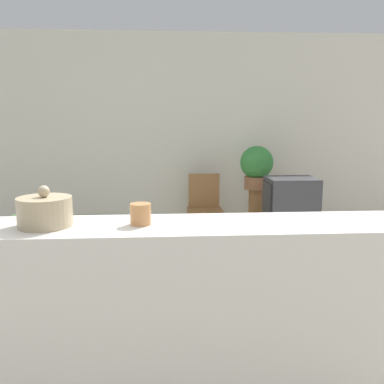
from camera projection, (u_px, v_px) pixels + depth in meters
name	position (u px, v px, depth m)	size (l,w,h in m)	color
ground_plane	(163.00, 381.00, 2.61)	(14.00, 14.00, 0.00)	beige
wall_back	(161.00, 136.00, 5.75)	(9.00, 0.06, 2.70)	silver
couch	(65.00, 270.00, 3.70)	(0.87, 1.69, 0.79)	#476B3D
tv_stand	(289.00, 241.00, 4.75)	(0.89, 0.47, 0.47)	olive
television	(291.00, 199.00, 4.67)	(0.54, 0.45, 0.48)	#333338
wooden_chair	(205.00, 206.00, 5.38)	(0.44, 0.44, 0.89)	olive
plant_stand	(255.00, 216.00, 5.46)	(0.18, 0.18, 0.70)	olive
potted_plant	(257.00, 166.00, 5.35)	(0.41, 0.41, 0.54)	#8E5B3D
foreground_counter	(161.00, 330.00, 2.13)	(2.88, 0.44, 1.09)	silver
decorative_bowl	(45.00, 211.00, 1.99)	(0.25, 0.25, 0.19)	tan
candle_jar	(141.00, 214.00, 2.02)	(0.10, 0.10, 0.10)	#C6844C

